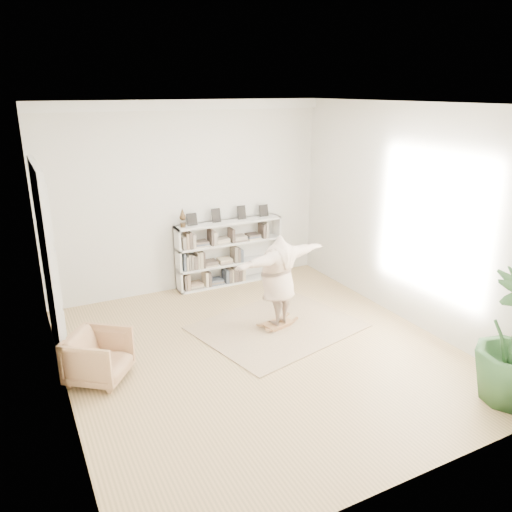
{
  "coord_description": "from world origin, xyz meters",
  "views": [
    {
      "loc": [
        -3.1,
        -5.93,
        3.79
      ],
      "look_at": [
        0.12,
        0.4,
        1.39
      ],
      "focal_mm": 35.0,
      "sensor_mm": 36.0,
      "label": 1
    }
  ],
  "objects": [
    {
      "name": "person",
      "position": [
        0.63,
        0.6,
        0.88
      ],
      "size": [
        1.93,
        0.92,
        1.52
      ],
      "primitive_type": "imported",
      "rotation": [
        0.0,
        0.0,
        3.37
      ],
      "color": "#CDB099",
      "rests_on": "rocker_board"
    },
    {
      "name": "armchair",
      "position": [
        -2.3,
        0.34,
        0.34
      ],
      "size": [
        1.04,
        1.04,
        0.69
      ],
      "primitive_type": "imported",
      "rotation": [
        0.0,
        0.0,
        0.92
      ],
      "color": "tan",
      "rests_on": "floor"
    },
    {
      "name": "rocker_board",
      "position": [
        0.63,
        0.6,
        0.07
      ],
      "size": [
        0.54,
        0.4,
        0.1
      ],
      "rotation": [
        0.0,
        0.0,
        0.23
      ],
      "color": "#945D3B",
      "rests_on": "rug"
    },
    {
      "name": "rug",
      "position": [
        0.63,
        0.6,
        0.01
      ],
      "size": [
        2.89,
        2.52,
        0.02
      ],
      "primitive_type": "cube",
      "rotation": [
        0.0,
        0.0,
        0.23
      ],
      "color": "tan",
      "rests_on": "floor"
    },
    {
      "name": "room_shell",
      "position": [
        0.0,
        2.94,
        3.51
      ],
      "size": [
        6.0,
        6.0,
        6.0
      ],
      "color": "silver",
      "rests_on": "floor"
    },
    {
      "name": "bookshelf",
      "position": [
        0.74,
        2.82,
        0.64
      ],
      "size": [
        2.2,
        0.35,
        1.64
      ],
      "color": "silver",
      "rests_on": "floor"
    },
    {
      "name": "doors",
      "position": [
        -2.7,
        1.3,
        1.4
      ],
      "size": [
        0.09,
        1.78,
        2.92
      ],
      "color": "white",
      "rests_on": "floor"
    },
    {
      "name": "floor",
      "position": [
        0.0,
        0.0,
        0.0
      ],
      "size": [
        6.0,
        6.0,
        0.0
      ],
      "primitive_type": "plane",
      "color": "#967B4D",
      "rests_on": "ground"
    }
  ]
}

